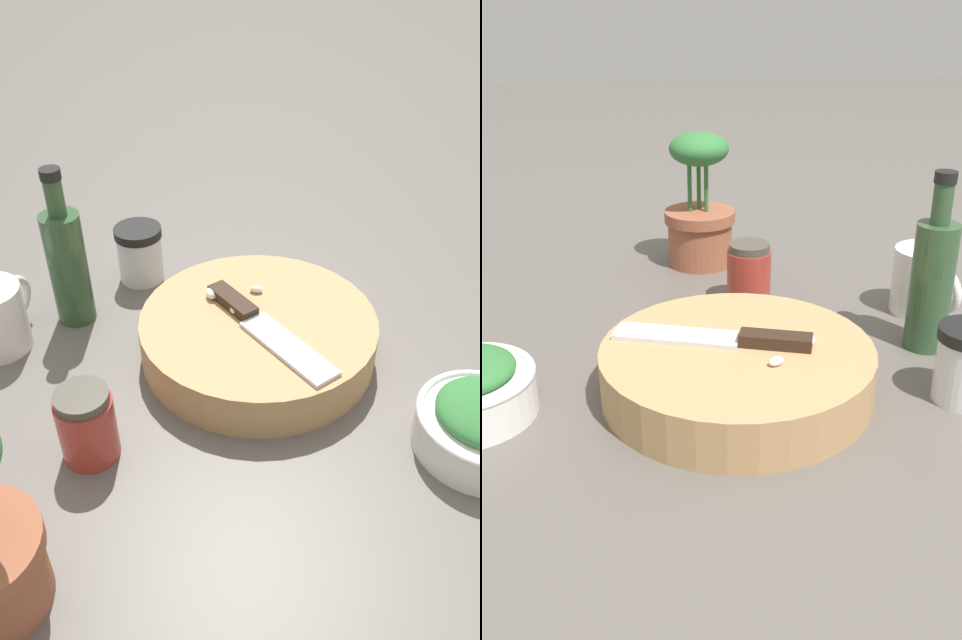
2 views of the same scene
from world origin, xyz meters
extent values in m
plane|color=#56514C|center=(0.00, 0.00, 0.00)|extent=(5.00, 5.00, 0.00)
cylinder|color=tan|center=(-0.01, -0.07, 0.03)|extent=(0.27, 0.27, 0.05)
cube|color=black|center=(0.03, -0.07, 0.06)|extent=(0.07, 0.04, 0.01)
cube|color=silver|center=(-0.06, -0.04, 0.05)|extent=(0.13, 0.07, 0.01)
ellipsoid|color=silver|center=(0.06, -0.07, 0.06)|extent=(0.03, 0.03, 0.01)
ellipsoid|color=silver|center=(0.02, -0.06, 0.06)|extent=(0.02, 0.02, 0.01)
ellipsoid|color=silver|center=(0.03, -0.11, 0.06)|extent=(0.02, 0.02, 0.01)
cylinder|color=silver|center=(0.25, 0.10, 0.04)|extent=(0.08, 0.08, 0.08)
torus|color=silver|center=(0.26, 0.07, 0.04)|extent=(0.03, 0.06, 0.06)
cylinder|color=#9E3328|center=(0.04, 0.16, 0.03)|extent=(0.06, 0.06, 0.07)
cylinder|color=#474238|center=(0.04, 0.16, 0.07)|extent=(0.05, 0.05, 0.01)
cylinder|color=#2D4C2D|center=(0.22, 0.01, 0.07)|extent=(0.05, 0.05, 0.14)
cylinder|color=#2D4C2D|center=(0.22, 0.01, 0.17)|extent=(0.02, 0.02, 0.04)
cylinder|color=black|center=(0.22, 0.01, 0.19)|extent=(0.02, 0.02, 0.01)
cylinder|color=#935138|center=(-0.01, 0.31, 0.04)|extent=(0.09, 0.09, 0.08)
cylinder|color=#935138|center=(-0.01, 0.31, 0.07)|extent=(0.10, 0.10, 0.02)
ellipsoid|color=#2D6B33|center=(-0.01, 0.31, 0.17)|extent=(0.08, 0.08, 0.05)
cylinder|color=#2D6B33|center=(-0.02, 0.31, 0.12)|extent=(0.01, 0.01, 0.09)
cylinder|color=#2D6B33|center=(-0.01, 0.31, 0.12)|extent=(0.01, 0.01, 0.09)
cylinder|color=#2D6B33|center=(0.00, 0.30, 0.12)|extent=(0.01, 0.01, 0.09)
camera|label=1|loc=(-0.32, 0.40, 0.48)|focal=35.00mm
camera|label=2|loc=(-0.09, -0.68, 0.37)|focal=40.00mm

